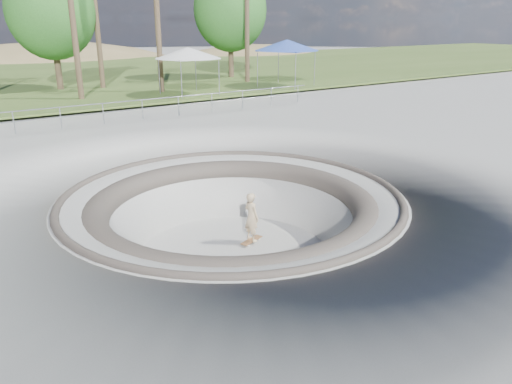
% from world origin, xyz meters
% --- Properties ---
extents(ground, '(180.00, 180.00, 0.00)m').
position_xyz_m(ground, '(0.00, 0.00, 0.00)').
color(ground, '#A6A6A1').
rests_on(ground, ground).
extents(skate_bowl, '(14.00, 14.00, 4.10)m').
position_xyz_m(skate_bowl, '(0.00, 0.00, -1.83)').
color(skate_bowl, '#A6A6A1').
rests_on(skate_bowl, ground).
extents(grass_strip, '(180.00, 36.00, 0.12)m').
position_xyz_m(grass_strip, '(0.00, 34.00, 0.22)').
color(grass_strip, '#405723').
rests_on(grass_strip, ground).
extents(distant_hills, '(103.20, 45.00, 28.60)m').
position_xyz_m(distant_hills, '(3.78, 57.17, -7.02)').
color(distant_hills, olive).
rests_on(distant_hills, ground).
extents(safety_railing, '(25.00, 0.06, 1.03)m').
position_xyz_m(safety_railing, '(0.00, 12.00, 0.69)').
color(safety_railing, '#909498').
rests_on(safety_railing, ground).
extents(skateboard, '(0.93, 0.56, 0.09)m').
position_xyz_m(skateboard, '(0.91, 0.32, -1.83)').
color(skateboard, brown).
rests_on(skateboard, ground).
extents(skater, '(0.45, 0.63, 1.63)m').
position_xyz_m(skater, '(0.91, 0.32, -0.99)').
color(skater, tan).
rests_on(skater, skateboard).
extents(canopy_white, '(5.97, 5.97, 3.03)m').
position_xyz_m(canopy_white, '(7.65, 18.00, 2.93)').
color(canopy_white, '#909498').
rests_on(canopy_white, ground).
extents(canopy_blue, '(6.01, 6.01, 3.33)m').
position_xyz_m(canopy_blue, '(15.65, 18.00, 3.20)').
color(canopy_blue, '#909498').
rests_on(canopy_blue, ground).
extents(bushy_tree_mid, '(5.96, 5.42, 8.60)m').
position_xyz_m(bushy_tree_mid, '(1.23, 25.59, 5.51)').
color(bushy_tree_mid, brown).
rests_on(bushy_tree_mid, ground).
extents(bushy_tree_right, '(6.19, 5.62, 8.92)m').
position_xyz_m(bushy_tree_right, '(15.45, 25.57, 5.71)').
color(bushy_tree_right, brown).
rests_on(bushy_tree_right, ground).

